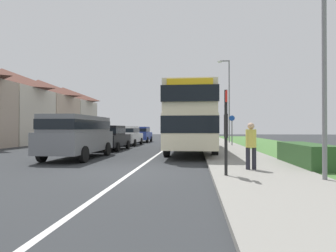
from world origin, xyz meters
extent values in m
plane|color=#2D3033|center=(0.00, 0.00, 0.00)|extent=(120.00, 120.00, 0.00)
cube|color=silver|center=(0.00, 8.00, 0.00)|extent=(0.14, 60.00, 0.01)
cube|color=gray|center=(4.20, 6.00, 0.06)|extent=(3.20, 68.00, 0.12)
cube|color=#477538|center=(8.50, 6.00, 0.04)|extent=(6.00, 68.00, 0.08)
cube|color=#2D5128|center=(6.30, 1.59, 0.45)|extent=(1.10, 3.61, 0.90)
cube|color=beige|center=(1.88, 8.22, 1.32)|extent=(2.50, 11.30, 1.65)
cube|color=beige|center=(1.88, 8.22, 2.92)|extent=(2.45, 11.08, 1.55)
cube|color=black|center=(1.88, 8.22, 1.65)|extent=(2.52, 11.36, 0.76)
cube|color=black|center=(1.88, 8.22, 3.00)|extent=(2.52, 11.36, 0.72)
cube|color=gold|center=(1.88, 2.63, 3.42)|extent=(2.00, 0.08, 0.44)
cylinder|color=black|center=(0.63, 11.73, 0.50)|extent=(0.30, 1.00, 1.00)
cylinder|color=black|center=(3.13, 11.73, 0.50)|extent=(0.30, 1.00, 1.00)
cylinder|color=black|center=(0.63, 5.12, 0.50)|extent=(0.30, 1.00, 1.00)
cylinder|color=black|center=(3.13, 5.12, 0.50)|extent=(0.30, 1.00, 1.00)
cube|color=slate|center=(-3.62, 3.74, 0.83)|extent=(1.95, 5.04, 0.95)
cube|color=slate|center=(-3.62, 3.74, 1.69)|extent=(1.72, 4.63, 0.77)
cube|color=black|center=(-3.62, 3.74, 1.65)|extent=(1.76, 4.68, 0.43)
cylinder|color=black|center=(-4.57, 5.30, 0.36)|extent=(0.20, 0.72, 0.72)
cylinder|color=black|center=(-2.66, 5.30, 0.36)|extent=(0.20, 0.72, 0.72)
cylinder|color=black|center=(-4.57, 2.18, 0.36)|extent=(0.20, 0.72, 0.72)
cylinder|color=black|center=(-2.66, 2.18, 0.36)|extent=(0.20, 0.72, 0.72)
cube|color=black|center=(-3.61, 9.03, 0.67)|extent=(1.72, 4.33, 0.75)
cube|color=black|center=(-3.61, 8.81, 1.36)|extent=(1.51, 2.38, 0.61)
cube|color=black|center=(-3.61, 8.81, 1.33)|extent=(1.55, 2.41, 0.34)
cylinder|color=black|center=(-4.45, 10.37, 0.30)|extent=(0.20, 0.60, 0.60)
cylinder|color=black|center=(-2.77, 10.37, 0.30)|extent=(0.20, 0.60, 0.60)
cylinder|color=black|center=(-4.45, 7.69, 0.30)|extent=(0.20, 0.60, 0.60)
cylinder|color=black|center=(-2.77, 7.69, 0.30)|extent=(0.20, 0.60, 0.60)
cube|color=silver|center=(-3.71, 14.35, 0.67)|extent=(1.75, 4.50, 0.74)
cube|color=silver|center=(-3.71, 14.13, 1.34)|extent=(1.54, 2.47, 0.61)
cube|color=black|center=(-3.71, 14.13, 1.31)|extent=(1.57, 2.50, 0.34)
cylinder|color=black|center=(-4.57, 15.75, 0.30)|extent=(0.20, 0.60, 0.60)
cylinder|color=black|center=(-2.85, 15.75, 0.30)|extent=(0.20, 0.60, 0.60)
cylinder|color=black|center=(-4.57, 12.96, 0.30)|extent=(0.20, 0.60, 0.60)
cylinder|color=black|center=(-2.85, 12.96, 0.30)|extent=(0.20, 0.60, 0.60)
cube|color=navy|center=(-3.62, 19.63, 0.67)|extent=(1.79, 4.01, 0.74)
cube|color=navy|center=(-3.62, 19.43, 1.34)|extent=(1.57, 2.21, 0.61)
cube|color=black|center=(-3.62, 19.43, 1.31)|extent=(1.61, 2.23, 0.34)
cylinder|color=black|center=(-4.50, 20.87, 0.30)|extent=(0.20, 0.60, 0.60)
cylinder|color=black|center=(-2.74, 20.87, 0.30)|extent=(0.20, 0.60, 0.60)
cylinder|color=black|center=(-4.50, 18.39, 0.30)|extent=(0.20, 0.60, 0.60)
cylinder|color=black|center=(-2.74, 18.39, 0.30)|extent=(0.20, 0.60, 0.60)
cylinder|color=#23232D|center=(3.85, 0.05, 0.42)|extent=(0.14, 0.14, 0.85)
cylinder|color=#23232D|center=(4.05, 0.05, 0.42)|extent=(0.14, 0.14, 0.85)
cylinder|color=#D1C14C|center=(3.95, 0.05, 1.15)|extent=(0.34, 0.34, 0.60)
sphere|color=tan|center=(3.95, 0.05, 1.56)|extent=(0.22, 0.22, 0.22)
cylinder|color=black|center=(3.00, -1.16, 1.30)|extent=(0.09, 0.09, 2.60)
cube|color=red|center=(3.00, -1.16, 2.40)|extent=(0.04, 0.44, 0.32)
cube|color=black|center=(3.00, -1.14, 1.55)|extent=(0.06, 0.52, 0.68)
cylinder|color=slate|center=(5.07, 13.15, 1.05)|extent=(0.08, 0.08, 2.10)
cylinder|color=blue|center=(5.07, 13.15, 2.30)|extent=(0.44, 0.03, 0.44)
cylinder|color=slate|center=(5.54, -1.57, 3.82)|extent=(0.12, 0.12, 7.63)
cylinder|color=slate|center=(5.37, 17.36, 4.00)|extent=(0.12, 0.12, 8.00)
cube|color=slate|center=(4.92, 17.36, 7.95)|extent=(0.90, 0.10, 0.10)
cube|color=silver|center=(4.47, 17.36, 7.88)|extent=(0.36, 0.20, 0.14)
cylinder|color=slate|center=(5.25, 34.10, 4.04)|extent=(0.12, 0.12, 8.08)
cube|color=slate|center=(4.80, 34.10, 8.03)|extent=(0.90, 0.10, 0.10)
cube|color=silver|center=(4.35, 34.10, 7.96)|extent=(0.36, 0.20, 0.14)
cube|color=beige|center=(-15.64, 14.37, 2.56)|extent=(7.44, 5.77, 5.12)
pyramid|color=brown|center=(-15.64, 14.37, 6.07)|extent=(7.44, 5.77, 1.91)
cube|color=#C1A88E|center=(-15.64, 20.26, 2.56)|extent=(7.44, 5.77, 5.12)
pyramid|color=brown|center=(-15.64, 20.26, 6.07)|extent=(7.44, 5.77, 1.91)
cube|color=beige|center=(-15.64, 26.14, 2.56)|extent=(7.44, 5.77, 5.12)
pyramid|color=brown|center=(-15.64, 26.14, 6.07)|extent=(7.44, 5.77, 1.91)
camera|label=1|loc=(2.10, -9.23, 1.48)|focal=29.31mm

